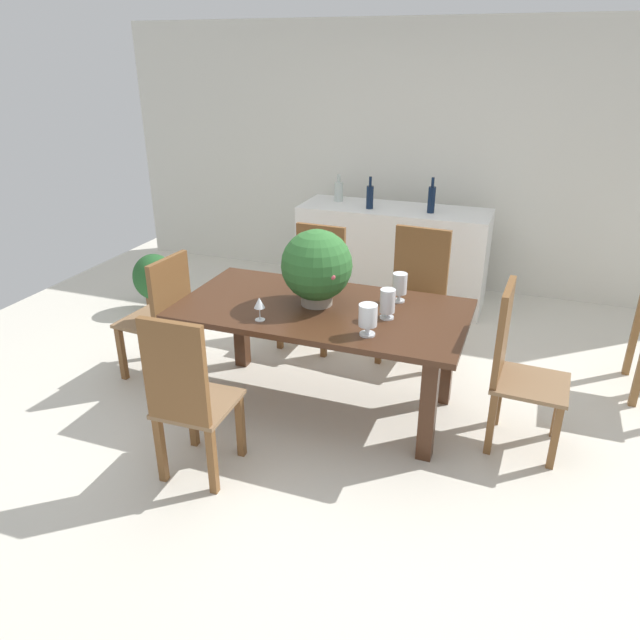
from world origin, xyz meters
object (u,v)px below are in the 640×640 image
at_px(dining_table, 322,323).
at_px(potted_plant_floor, 155,279).
at_px(chair_far_left, 316,279).
at_px(crystal_vase_right, 387,302).
at_px(chair_near_left, 187,395).
at_px(wine_bottle_clear, 432,199).
at_px(flower_centerpiece, 317,267).
at_px(chair_far_right, 417,289).
at_px(wine_bottle_tall, 339,191).
at_px(wine_bottle_green, 370,196).
at_px(crystal_vase_center_near, 368,317).
at_px(kitchen_counter, 392,255).
at_px(wine_glass, 259,304).
at_px(chair_head_end, 162,311).
at_px(crystal_vase_left, 400,285).
at_px(chair_foot_end, 515,363).

height_order(dining_table, potted_plant_floor, dining_table).
relative_size(chair_far_left, crystal_vase_right, 5.06).
bearing_deg(chair_near_left, dining_table, -114.63).
bearing_deg(wine_bottle_clear, flower_centerpiece, -100.88).
height_order(flower_centerpiece, wine_bottle_clear, wine_bottle_clear).
height_order(chair_far_right, wine_bottle_tall, wine_bottle_tall).
bearing_deg(wine_bottle_green, potted_plant_floor, -152.96).
height_order(flower_centerpiece, crystal_vase_center_near, flower_centerpiece).
height_order(crystal_vase_right, wine_bottle_clear, wine_bottle_clear).
bearing_deg(kitchen_counter, crystal_vase_center_near, -80.01).
bearing_deg(wine_glass, chair_far_left, 95.49).
xyz_separation_m(crystal_vase_center_near, crystal_vase_right, (0.05, 0.28, -0.01)).
xyz_separation_m(crystal_vase_center_near, wine_bottle_clear, (-0.07, 2.32, 0.19)).
bearing_deg(dining_table, chair_head_end, -179.65).
xyz_separation_m(chair_far_right, crystal_vase_right, (0.01, -1.03, 0.29)).
relative_size(chair_far_right, crystal_vase_left, 5.24).
distance_m(chair_foot_end, wine_bottle_tall, 2.89).
distance_m(chair_foot_end, crystal_vase_center_near, 0.96).
height_order(wine_glass, wine_bottle_tall, wine_bottle_tall).
xyz_separation_m(chair_foot_end, flower_centerpiece, (-1.30, 0.03, 0.45)).
distance_m(dining_table, wine_bottle_tall, 2.28).
bearing_deg(wine_glass, flower_centerpiece, 56.40).
relative_size(chair_near_left, crystal_vase_left, 5.26).
height_order(crystal_vase_right, kitchen_counter, crystal_vase_right).
height_order(wine_glass, wine_bottle_clear, wine_bottle_clear).
xyz_separation_m(chair_far_right, crystal_vase_center_near, (-0.04, -1.31, 0.30)).
height_order(chair_far_right, crystal_vase_center_near, chair_far_right).
height_order(chair_foot_end, potted_plant_floor, chair_foot_end).
xyz_separation_m(wine_bottle_clear, wine_bottle_tall, (-0.94, 0.15, -0.03)).
bearing_deg(wine_bottle_tall, chair_foot_end, -49.19).
bearing_deg(crystal_vase_left, wine_bottle_clear, 94.06).
xyz_separation_m(chair_near_left, wine_bottle_tall, (-0.19, 3.17, 0.48)).
bearing_deg(dining_table, wine_bottle_green, 97.01).
relative_size(crystal_vase_left, crystal_vase_center_near, 1.02).
relative_size(chair_far_right, kitchen_counter, 0.58).
bearing_deg(potted_plant_floor, chair_near_left, -51.02).
relative_size(chair_far_right, crystal_vase_center_near, 5.37).
distance_m(crystal_vase_right, wine_bottle_green, 2.12).
bearing_deg(wine_glass, crystal_vase_right, 22.46).
height_order(chair_near_left, potted_plant_floor, chair_near_left).
height_order(flower_centerpiece, wine_bottle_tall, flower_centerpiece).
bearing_deg(chair_far_left, chair_foot_end, -28.78).
relative_size(chair_far_left, chair_foot_end, 0.93).
height_order(crystal_vase_center_near, potted_plant_floor, crystal_vase_center_near).
height_order(wine_bottle_tall, potted_plant_floor, wine_bottle_tall).
height_order(kitchen_counter, wine_bottle_clear, wine_bottle_clear).
xyz_separation_m(dining_table, wine_bottle_tall, (-0.61, 2.16, 0.40)).
distance_m(chair_foot_end, wine_glass, 1.61).
relative_size(dining_table, chair_near_left, 1.81).
bearing_deg(chair_foot_end, crystal_vase_right, 94.90).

